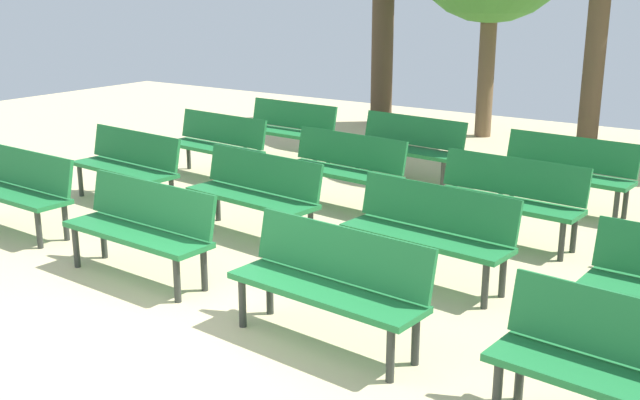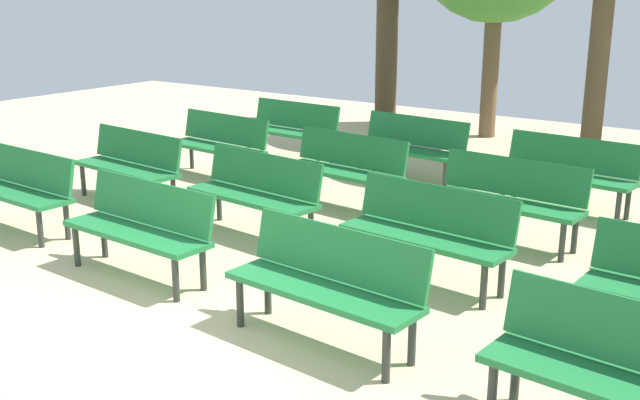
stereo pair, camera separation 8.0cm
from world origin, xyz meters
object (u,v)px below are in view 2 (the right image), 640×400
(bench_r1_c1, at_px, (256,189))
(bench_r2_c0, at_px, (219,142))
(bench_r0_c0, at_px, (20,185))
(bench_r0_c1, at_px, (142,224))
(bench_r1_c0, at_px, (130,162))
(bench_r0_c2, at_px, (328,279))
(bench_r2_c1, at_px, (346,165))
(bench_r2_c2, at_px, (509,195))
(bench_r1_c2, at_px, (429,229))
(bench_r0_c3, at_px, (626,370))
(bench_r3_c2, at_px, (568,169))
(bench_r3_c0, at_px, (292,127))
(bench_r3_c1, at_px, (411,144))

(bench_r1_c1, relative_size, bench_r2_c0, 1.00)
(bench_r0_c0, relative_size, bench_r0_c1, 1.00)
(bench_r1_c0, bearing_deg, bench_r0_c2, -18.41)
(bench_r2_c1, relative_size, bench_r2_c2, 1.00)
(bench_r0_c0, bearing_deg, bench_r1_c2, 17.64)
(bench_r0_c2, distance_m, bench_r0_c3, 2.19)
(bench_r0_c0, distance_m, bench_r3_c2, 6.28)
(bench_r0_c2, relative_size, bench_r1_c2, 1.00)
(bench_r2_c0, bearing_deg, bench_r1_c2, -18.82)
(bench_r1_c1, relative_size, bench_r3_c0, 1.01)
(bench_r1_c0, height_order, bench_r2_c1, same)
(bench_r1_c1, bearing_deg, bench_r0_c2, -33.42)
(bench_r0_c0, xyz_separation_m, bench_r2_c2, (4.54, 2.68, 0.00))
(bench_r0_c3, bearing_deg, bench_r2_c0, 155.64)
(bench_r0_c1, height_order, bench_r2_c1, same)
(bench_r1_c1, bearing_deg, bench_r0_c0, -143.61)
(bench_r2_c2, bearing_deg, bench_r0_c1, -125.86)
(bench_r3_c1, bearing_deg, bench_r1_c0, -122.94)
(bench_r1_c0, relative_size, bench_r2_c1, 1.00)
(bench_r1_c2, bearing_deg, bench_r3_c2, 89.15)
(bench_r0_c0, distance_m, bench_r0_c3, 6.53)
(bench_r1_c1, bearing_deg, bench_r0_c3, -17.95)
(bench_r0_c2, distance_m, bench_r3_c0, 6.30)
(bench_r0_c2, height_order, bench_r0_c3, same)
(bench_r1_c0, bearing_deg, bench_r3_c1, 56.42)
(bench_r1_c0, xyz_separation_m, bench_r3_c0, (0.19, 3.05, 0.00))
(bench_r2_c0, bearing_deg, bench_r1_c1, -34.38)
(bench_r1_c0, xyz_separation_m, bench_r1_c1, (2.12, -0.12, 0.00))
(bench_r2_c0, xyz_separation_m, bench_r2_c2, (4.36, -0.35, 0.00))
(bench_r0_c1, height_order, bench_r0_c2, same)
(bench_r1_c0, height_order, bench_r3_c1, same)
(bench_r0_c1, height_order, bench_r1_c1, same)
(bench_r2_c0, xyz_separation_m, bench_r3_c2, (4.50, 1.16, 0.00))
(bench_r1_c2, bearing_deg, bench_r0_c1, -143.12)
(bench_r0_c1, bearing_deg, bench_r0_c2, -1.20)
(bench_r0_c0, height_order, bench_r1_c0, same)
(bench_r0_c3, height_order, bench_r1_c1, same)
(bench_r2_c1, bearing_deg, bench_r2_c2, 0.65)
(bench_r0_c1, bearing_deg, bench_r1_c2, 34.52)
(bench_r0_c2, relative_size, bench_r1_c0, 1.00)
(bench_r0_c3, xyz_separation_m, bench_r2_c0, (-6.34, 3.52, 0.00))
(bench_r0_c2, xyz_separation_m, bench_r2_c2, (0.21, 3.02, 0.00))
(bench_r0_c0, xyz_separation_m, bench_r1_c2, (4.38, 1.19, 0.00))
(bench_r0_c1, bearing_deg, bench_r2_c2, 52.84)
(bench_r3_c0, relative_size, bench_r3_c1, 0.99)
(bench_r0_c3, distance_m, bench_r3_c2, 5.03)
(bench_r1_c2, bearing_deg, bench_r3_c0, 145.67)
(bench_r0_c2, xyz_separation_m, bench_r3_c2, (0.35, 4.52, 0.00))
(bench_r1_c1, distance_m, bench_r3_c0, 3.71)
(bench_r1_c1, xyz_separation_m, bench_r2_c2, (2.30, 1.33, 0.00))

